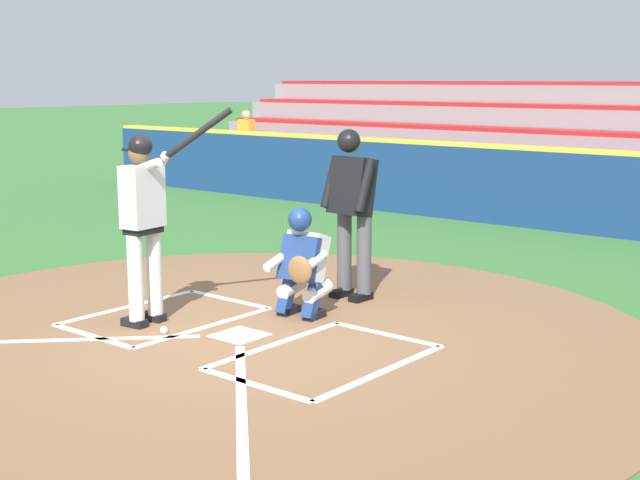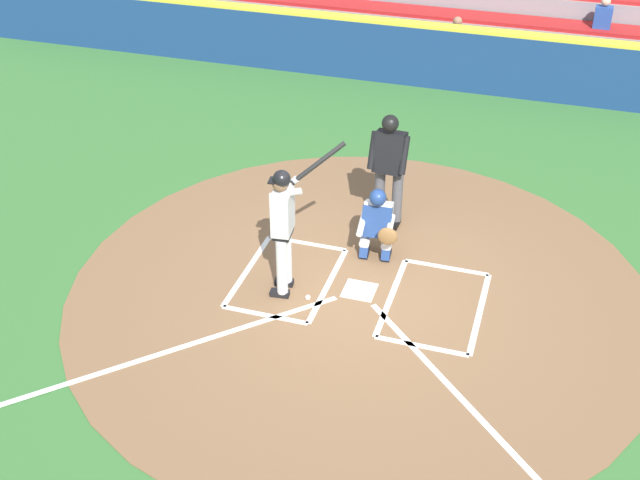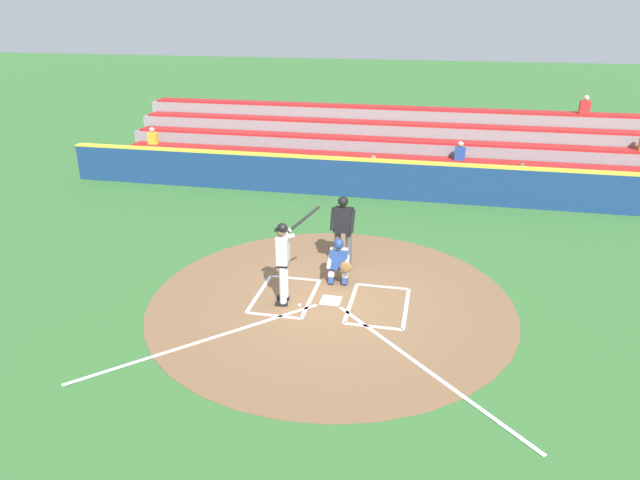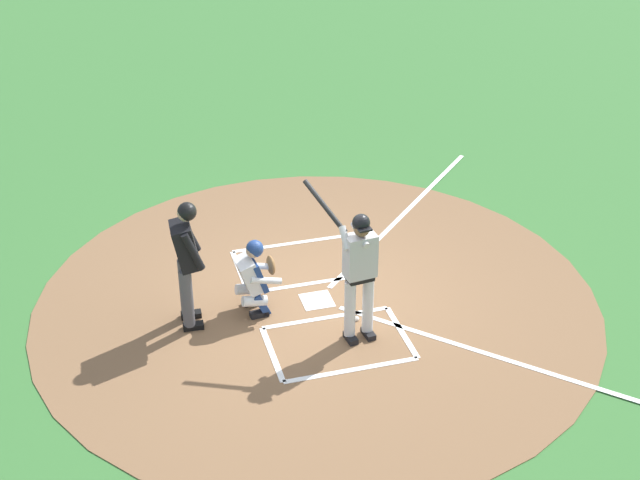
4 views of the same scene
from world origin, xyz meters
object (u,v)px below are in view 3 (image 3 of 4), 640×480
Objects in this scene: batter at (284,257)px; baseball at (299,305)px; catcher at (339,260)px; plate_umpire at (343,227)px.

batter reaches higher than baseball.
catcher is 1.53m from baseball.
batter reaches higher than catcher.
plate_umpire is 25.20× the size of baseball.
plate_umpire is at bearing -113.70° from batter.
baseball is (-0.36, 0.10, -1.06)m from batter.
plate_umpire is (0.07, -0.91, 0.49)m from catcher.
baseball is at bearing 63.65° from catcher.
catcher is (-0.99, -1.18, -0.51)m from batter.
batter is at bearing 49.92° from catcher.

